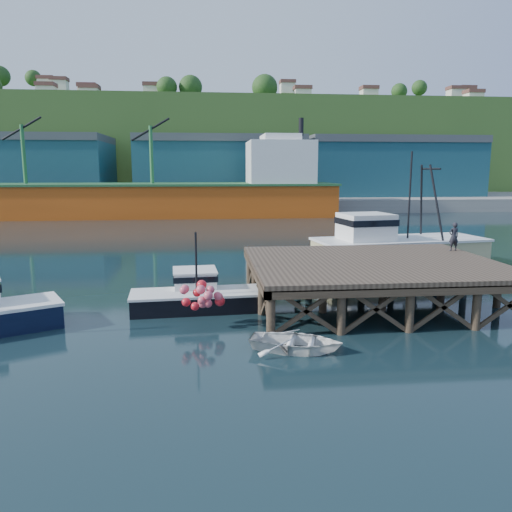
{
  "coord_description": "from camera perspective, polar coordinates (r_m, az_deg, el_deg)",
  "views": [
    {
      "loc": [
        -2.71,
        -23.53,
        6.56
      ],
      "look_at": [
        -0.1,
        2.0,
        2.1
      ],
      "focal_mm": 35.0,
      "sensor_mm": 36.0,
      "label": 1
    }
  ],
  "objects": [
    {
      "name": "dockworker",
      "position": [
        29.55,
        21.66,
        2.07
      ],
      "size": [
        0.6,
        0.42,
        1.57
      ],
      "primitive_type": "imported",
      "rotation": [
        0.0,
        0.0,
        3.22
      ],
      "color": "black",
      "rests_on": "wharf"
    },
    {
      "name": "warehouse_mid",
      "position": [
        88.57,
        -4.13,
        9.79
      ],
      "size": [
        28.0,
        16.0,
        9.0
      ],
      "primitive_type": "cube",
      "color": "#1B4A5B",
      "rests_on": "far_quay"
    },
    {
      "name": "dinghy",
      "position": [
        18.54,
        4.61,
        -9.73
      ],
      "size": [
        3.98,
        3.39,
        0.7
      ],
      "primitive_type": "imported",
      "rotation": [
        0.0,
        0.0,
        1.24
      ],
      "color": "white",
      "rests_on": "ground"
    },
    {
      "name": "boat_black",
      "position": [
        23.96,
        -6.87,
        -4.38
      ],
      "size": [
        6.25,
        5.25,
        3.78
      ],
      "rotation": [
        0.0,
        0.0,
        0.07
      ],
      "color": "black",
      "rests_on": "ground"
    },
    {
      "name": "warehouse_left",
      "position": [
        94.23,
        -26.2,
        8.82
      ],
      "size": [
        32.0,
        16.0,
        9.0
      ],
      "primitive_type": "cube",
      "color": "#1B4A5B",
      "rests_on": "far_quay"
    },
    {
      "name": "wharf",
      "position": [
        25.17,
        13.32,
        -0.98
      ],
      "size": [
        12.0,
        10.0,
        2.62
      ],
      "color": "brown",
      "rests_on": "ground"
    },
    {
      "name": "cargo_ship",
      "position": [
        71.83,
        -10.5,
        7.1
      ],
      "size": [
        55.5,
        10.0,
        13.75
      ],
      "color": "#CC5113",
      "rests_on": "ground"
    },
    {
      "name": "trawler",
      "position": [
        34.94,
        15.72,
        1.32
      ],
      "size": [
        12.03,
        5.8,
        7.73
      ],
      "rotation": [
        0.0,
        0.0,
        0.15
      ],
      "color": "#C8BC81",
      "rests_on": "ground"
    },
    {
      "name": "hillside",
      "position": [
        123.64,
        -4.67,
        11.88
      ],
      "size": [
        220.0,
        50.0,
        22.0
      ],
      "primitive_type": "cube",
      "color": "#2D511E",
      "rests_on": "ground"
    },
    {
      "name": "ground",
      "position": [
        24.57,
        0.72,
        -5.62
      ],
      "size": [
        300.0,
        300.0,
        0.0
      ],
      "primitive_type": "plane",
      "color": "black",
      "rests_on": "ground"
    },
    {
      "name": "warehouse_right",
      "position": [
        94.38,
        14.66,
        9.51
      ],
      "size": [
        30.0,
        16.0,
        9.0
      ],
      "primitive_type": "cube",
      "color": "#1B4A5B",
      "rests_on": "far_quay"
    },
    {
      "name": "far_quay",
      "position": [
        93.73,
        -4.18,
        6.43
      ],
      "size": [
        160.0,
        40.0,
        2.0
      ],
      "primitive_type": "cube",
      "color": "gray",
      "rests_on": "ground"
    }
  ]
}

